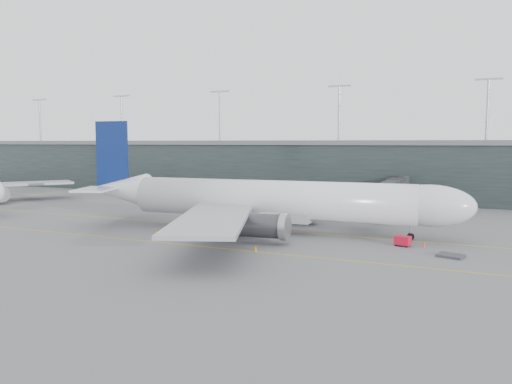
% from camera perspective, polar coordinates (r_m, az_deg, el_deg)
% --- Properties ---
extents(ground, '(320.00, 320.00, 0.00)m').
position_cam_1_polar(ground, '(90.17, -1.51, -3.68)').
color(ground, '#58585C').
rests_on(ground, ground).
extents(taxiline_a, '(160.00, 0.25, 0.02)m').
position_cam_1_polar(taxiline_a, '(86.62, -2.64, -4.07)').
color(taxiline_a, gold).
rests_on(taxiline_a, ground).
extents(taxiline_b, '(160.00, 0.25, 0.02)m').
position_cam_1_polar(taxiline_b, '(72.90, -8.29, -5.98)').
color(taxiline_b, gold).
rests_on(taxiline_b, ground).
extents(taxiline_lead_main, '(0.25, 60.00, 0.02)m').
position_cam_1_polar(taxiline_lead_main, '(106.72, 5.54, -2.23)').
color(taxiline_lead_main, gold).
rests_on(taxiline_lead_main, ground).
extents(taxiline_lead_adj, '(0.25, 60.00, 0.02)m').
position_cam_1_polar(taxiline_lead_adj, '(151.94, -24.45, -0.36)').
color(taxiline_lead_adj, gold).
rests_on(taxiline_lead_adj, ground).
extents(terminal, '(240.00, 36.00, 29.00)m').
position_cam_1_polar(terminal, '(143.71, 8.44, 2.82)').
color(terminal, black).
rests_on(terminal, ground).
extents(main_aircraft, '(66.12, 61.97, 18.53)m').
position_cam_1_polar(main_aircraft, '(82.07, 1.27, -0.94)').
color(main_aircraft, silver).
rests_on(main_aircraft, ground).
extents(jet_bridge, '(4.19, 44.67, 6.81)m').
position_cam_1_polar(jet_bridge, '(107.10, 15.07, 0.37)').
color(jet_bridge, '#27272B').
rests_on(jet_bridge, ground).
extents(gse_cart, '(2.41, 1.86, 1.46)m').
position_cam_1_polar(gse_cart, '(74.05, 16.42, -5.34)').
color(gse_cart, red).
rests_on(gse_cart, ground).
extents(baggage_dolly, '(3.71, 3.28, 0.31)m').
position_cam_1_polar(baggage_dolly, '(69.31, 21.37, -6.78)').
color(baggage_dolly, '#35363A').
rests_on(baggage_dolly, ground).
extents(uld_a, '(2.20, 1.87, 1.81)m').
position_cam_1_polar(uld_a, '(100.31, -1.32, -2.18)').
color(uld_a, '#333438').
rests_on(uld_a, ground).
extents(uld_b, '(2.82, 2.58, 2.09)m').
position_cam_1_polar(uld_b, '(102.74, -0.45, -1.90)').
color(uld_b, '#333438').
rests_on(uld_b, ground).
extents(uld_c, '(2.05, 1.74, 1.68)m').
position_cam_1_polar(uld_c, '(99.28, 0.70, -2.29)').
color(uld_c, '#333438').
rests_on(uld_c, ground).
extents(cone_nose, '(0.47, 0.47, 0.75)m').
position_cam_1_polar(cone_nose, '(74.37, 18.65, -5.71)').
color(cone_nose, '#D7490B').
rests_on(cone_nose, ground).
extents(cone_wing_stbd, '(0.45, 0.45, 0.72)m').
position_cam_1_polar(cone_wing_stbd, '(68.11, -0.05, -6.45)').
color(cone_wing_stbd, orange).
rests_on(cone_wing_stbd, ground).
extents(cone_wing_port, '(0.41, 0.41, 0.65)m').
position_cam_1_polar(cone_wing_port, '(98.25, 5.92, -2.74)').
color(cone_wing_port, '#E1550C').
rests_on(cone_wing_port, ground).
extents(cone_tail, '(0.44, 0.44, 0.70)m').
position_cam_1_polar(cone_tail, '(84.43, -11.18, -4.19)').
color(cone_tail, '#D4620B').
rests_on(cone_tail, ground).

